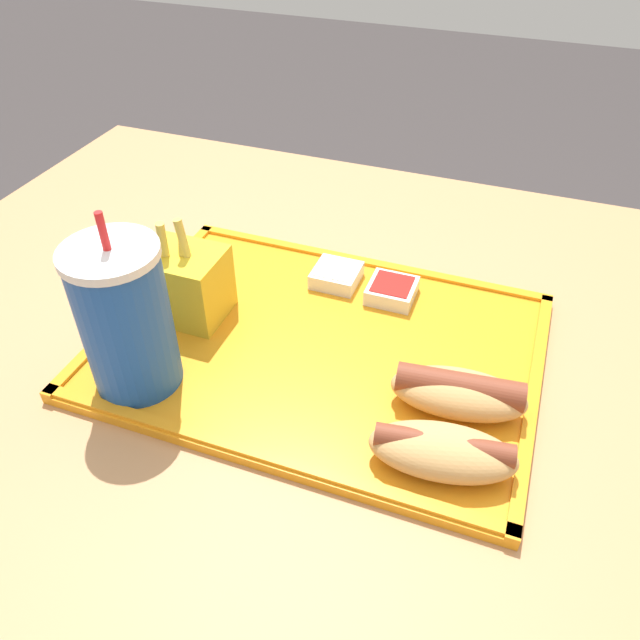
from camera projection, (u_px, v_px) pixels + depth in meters
dining_table at (335, 542)px, 0.88m from camera, size 1.14×0.87×0.72m
food_tray at (320, 345)px, 0.66m from camera, size 0.45×0.33×0.01m
soda_cup at (125, 319)px, 0.57m from camera, size 0.09×0.09×0.19m
hot_dog_far at (443, 451)px, 0.52m from camera, size 0.13×0.07×0.04m
hot_dog_near at (459, 392)px, 0.57m from camera, size 0.13×0.07×0.04m
fries_carton at (184, 282)px, 0.67m from camera, size 0.09×0.07×0.12m
sauce_cup_mayo at (336, 275)px, 0.73m from camera, size 0.05×0.05×0.02m
sauce_cup_ketchup at (392, 290)px, 0.71m from camera, size 0.05×0.05×0.02m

